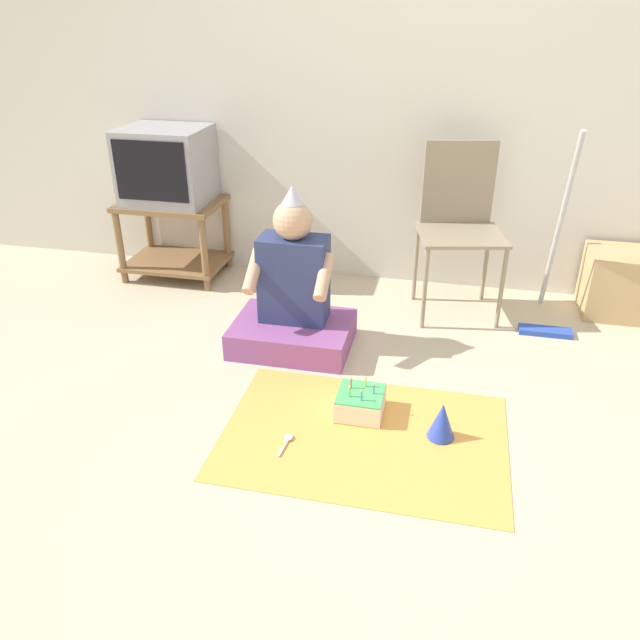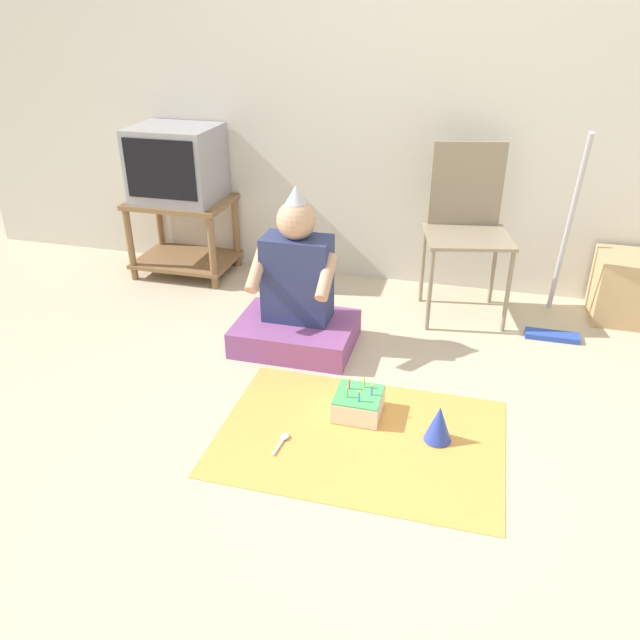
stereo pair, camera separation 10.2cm
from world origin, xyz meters
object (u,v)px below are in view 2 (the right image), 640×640
birthday_cake (358,403)px  party_hat_blue (439,423)px  tv (177,164)px  person_seated (296,300)px  folding_chair (467,218)px  dust_mop (560,280)px

birthday_cake → party_hat_blue: size_ratio=1.26×
tv → person_seated: (0.99, -0.74, -0.47)m
folding_chair → party_hat_blue: folding_chair is taller
birthday_cake → dust_mop: bearing=49.9°
folding_chair → birthday_cake: size_ratio=4.65×
person_seated → party_hat_blue: 1.04m
birthday_cake → tv: bearing=138.1°
dust_mop → party_hat_blue: dust_mop is taller
party_hat_blue → tv: bearing=142.4°
tv → person_seated: tv is taller
folding_chair → birthday_cake: folding_chair is taller
tv → person_seated: 1.32m
tv → birthday_cake: (1.43, -1.28, -0.67)m
tv → party_hat_blue: size_ratio=3.13×
dust_mop → birthday_cake: dust_mop is taller
folding_chair → birthday_cake: 1.33m
folding_chair → person_seated: (-0.79, -0.64, -0.30)m
folding_chair → person_seated: folding_chair is taller
folding_chair → person_seated: 1.06m
tv → person_seated: bearing=-36.9°
birthday_cake → person_seated: bearing=129.4°
tv → folding_chair: 1.79m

